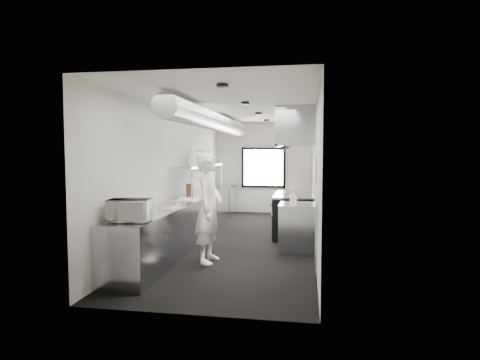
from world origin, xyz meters
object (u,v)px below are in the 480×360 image
at_px(knife_block, 189,190).
at_px(plate_stack_d, 207,157).
at_px(squeeze_bottle_b, 296,200).
at_px(squeeze_bottle_d, 294,198).
at_px(line_cook, 209,208).
at_px(squeeze_bottle_e, 293,197).
at_px(squeeze_bottle_a, 292,200).
at_px(small_plate, 176,205).
at_px(plate_stack_a, 194,159).
at_px(far_work_table, 222,200).
at_px(plate_stack_b, 197,158).
at_px(exhaust_hood, 297,129).
at_px(prep_counter, 184,222).
at_px(squeeze_bottle_c, 293,199).
at_px(pass_shelf, 201,166).
at_px(deli_tub_b, 141,209).
at_px(range, 293,215).
at_px(cutting_board, 188,199).
at_px(deli_tub_a, 126,214).
at_px(microwave, 130,210).
at_px(plate_stack_c, 202,157).
at_px(bottle_station, 297,227).

height_order(knife_block, plate_stack_d, plate_stack_d).
height_order(squeeze_bottle_b, squeeze_bottle_d, same).
bearing_deg(line_cook, squeeze_bottle_e, -41.80).
xyz_separation_m(squeeze_bottle_a, squeeze_bottle_b, (0.07, 0.08, -0.01)).
bearing_deg(small_plate, plate_stack_a, 94.72).
relative_size(far_work_table, plate_stack_b, 3.78).
bearing_deg(plate_stack_b, exhaust_hood, -3.44).
distance_m(prep_counter, squeeze_bottle_a, 2.33).
bearing_deg(squeeze_bottle_c, knife_block, 158.00).
height_order(exhaust_hood, squeeze_bottle_d, exhaust_hood).
distance_m(pass_shelf, squeeze_bottle_d, 2.81).
relative_size(small_plate, plate_stack_d, 0.50).
xyz_separation_m(knife_block, squeeze_bottle_a, (2.35, -1.24, -0.03)).
bearing_deg(squeeze_bottle_d, deli_tub_b, -144.04).
bearing_deg(squeeze_bottle_a, squeeze_bottle_d, 86.81).
xyz_separation_m(range, cutting_board, (-2.12, -1.11, 0.44)).
bearing_deg(cutting_board, squeeze_bottle_a, -14.54).
bearing_deg(deli_tub_b, deli_tub_a, -93.39).
bearing_deg(prep_counter, deli_tub_b, -95.07).
relative_size(knife_block, squeeze_bottle_e, 1.38).
height_order(far_work_table, cutting_board, cutting_board).
relative_size(microwave, plate_stack_b, 1.67).
height_order(pass_shelf, small_plate, pass_shelf).
relative_size(plate_stack_c, squeeze_bottle_b, 2.20).
distance_m(exhaust_hood, line_cook, 3.19).
height_order(knife_block, squeeze_bottle_c, knife_block).
bearing_deg(plate_stack_b, range, -3.53).
distance_m(deli_tub_b, plate_stack_a, 2.75).
bearing_deg(pass_shelf, squeeze_bottle_d, -34.01).
xyz_separation_m(deli_tub_b, knife_block, (0.03, 2.56, 0.08)).
height_order(line_cook, knife_block, line_cook).
relative_size(plate_stack_c, plate_stack_d, 1.02).
relative_size(microwave, squeeze_bottle_b, 3.16).
bearing_deg(far_work_table, deli_tub_a, -91.79).
bearing_deg(pass_shelf, microwave, -89.03).
bearing_deg(line_cook, bottle_station, -50.40).
bearing_deg(deli_tub_b, far_work_table, 88.35).
distance_m(deli_tub_b, cutting_board, 1.88).
distance_m(deli_tub_a, cutting_board, 2.35).
relative_size(line_cook, squeeze_bottle_e, 9.88).
bearing_deg(plate_stack_c, deli_tub_a, -91.84).
bearing_deg(far_work_table, deli_tub_b, -91.65).
bearing_deg(knife_block, squeeze_bottle_e, -33.77).
bearing_deg(squeeze_bottle_e, plate_stack_b, 151.51).
height_order(far_work_table, knife_block, knife_block).
bearing_deg(exhaust_hood, line_cook, -119.67).
relative_size(exhaust_hood, squeeze_bottle_b, 13.14).
relative_size(exhaust_hood, bottle_station, 2.44).
bearing_deg(deli_tub_b, exhaust_hood, 51.11).
bearing_deg(squeeze_bottle_b, squeeze_bottle_e, 98.03).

